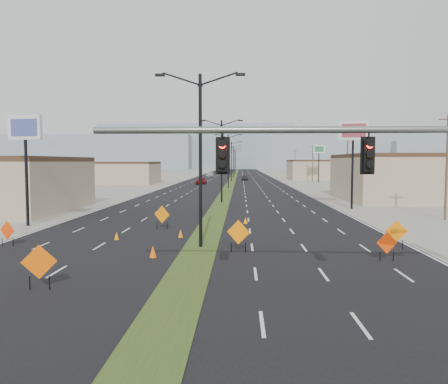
{
  "coord_description": "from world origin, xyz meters",
  "views": [
    {
      "loc": [
        2.33,
        -13.16,
        5.01
      ],
      "look_at": [
        1.33,
        12.76,
        3.2
      ],
      "focal_mm": 35.0,
      "sensor_mm": 36.0,
      "label": 1
    }
  ],
  "objects_px": {
    "streetlight_6": "(235,161)",
    "construction_sign_2": "(162,215)",
    "streetlight_0": "(200,155)",
    "pole_sign_west": "(25,137)",
    "cone_0": "(153,252)",
    "streetlight_5": "(235,160)",
    "streetlight_4": "(233,160)",
    "streetlight_2": "(228,159)",
    "pole_sign_east_near": "(353,137)",
    "car_left": "(201,181)",
    "car_mid": "(245,178)",
    "cone_1": "(181,234)",
    "construction_sign_3": "(238,233)",
    "construction_sign_0": "(7,231)",
    "pole_sign_east_far": "(319,152)",
    "streetlight_1": "(222,158)",
    "construction_sign_5": "(387,244)",
    "signal_mast": "(423,168)",
    "cone_3": "(117,236)",
    "construction_sign_4": "(396,232)",
    "construction_sign_1": "(39,263)",
    "cone_2": "(245,220)",
    "streetlight_3": "(231,160)",
    "car_far": "(210,175)"
  },
  "relations": [
    {
      "from": "streetlight_6",
      "to": "construction_sign_2",
      "type": "xyz_separation_m",
      "value": [
        -3.51,
        -161.21,
        -4.39
      ]
    },
    {
      "from": "streetlight_0",
      "to": "pole_sign_west",
      "type": "xyz_separation_m",
      "value": [
        -14.3,
        8.07,
        1.5
      ]
    },
    {
      "from": "streetlight_6",
      "to": "cone_0",
      "type": "xyz_separation_m",
      "value": [
        -2.24,
        -170.84,
        -5.1
      ]
    },
    {
      "from": "streetlight_5",
      "to": "streetlight_4",
      "type": "bearing_deg",
      "value": -90.0
    },
    {
      "from": "streetlight_2",
      "to": "pole_sign_east_near",
      "type": "bearing_deg",
      "value": -67.82
    },
    {
      "from": "streetlight_4",
      "to": "car_left",
      "type": "relative_size",
      "value": 2.26
    },
    {
      "from": "construction_sign_2",
      "to": "car_mid",
      "type": "bearing_deg",
      "value": 108.8
    },
    {
      "from": "cone_0",
      "to": "cone_1",
      "type": "bearing_deg",
      "value": 84.18
    },
    {
      "from": "construction_sign_2",
      "to": "construction_sign_3",
      "type": "relative_size",
      "value": 0.97
    },
    {
      "from": "streetlight_0",
      "to": "streetlight_6",
      "type": "xyz_separation_m",
      "value": [
        0.0,
        168.0,
        0.0
      ]
    },
    {
      "from": "streetlight_2",
      "to": "car_mid",
      "type": "xyz_separation_m",
      "value": [
        3.49,
        35.66,
        -4.77
      ]
    },
    {
      "from": "car_left",
      "to": "construction_sign_0",
      "type": "height_order",
      "value": "construction_sign_0"
    },
    {
      "from": "streetlight_4",
      "to": "cone_1",
      "type": "bearing_deg",
      "value": -90.86
    },
    {
      "from": "car_mid",
      "to": "pole_sign_east_far",
      "type": "relative_size",
      "value": 0.44
    },
    {
      "from": "streetlight_0",
      "to": "streetlight_2",
      "type": "distance_m",
      "value": 56.0
    },
    {
      "from": "streetlight_1",
      "to": "construction_sign_2",
      "type": "distance_m",
      "value": 21.94
    },
    {
      "from": "cone_0",
      "to": "pole_sign_east_far",
      "type": "relative_size",
      "value": 0.07
    },
    {
      "from": "streetlight_1",
      "to": "construction_sign_5",
      "type": "bearing_deg",
      "value": -72.71
    },
    {
      "from": "signal_mast",
      "to": "streetlight_4",
      "type": "xyz_separation_m",
      "value": [
        -8.56,
        122.0,
        0.63
      ]
    },
    {
      "from": "construction_sign_3",
      "to": "cone_3",
      "type": "height_order",
      "value": "construction_sign_3"
    },
    {
      "from": "construction_sign_3",
      "to": "construction_sign_4",
      "type": "bearing_deg",
      "value": 29.81
    },
    {
      "from": "construction_sign_2",
      "to": "construction_sign_4",
      "type": "xyz_separation_m",
      "value": [
        14.73,
        -6.92,
        -0.04
      ]
    },
    {
      "from": "construction_sign_1",
      "to": "construction_sign_0",
      "type": "bearing_deg",
      "value": 109.25
    },
    {
      "from": "streetlight_2",
      "to": "construction_sign_0",
      "type": "bearing_deg",
      "value": -101.59
    },
    {
      "from": "signal_mast",
      "to": "construction_sign_5",
      "type": "height_order",
      "value": "signal_mast"
    },
    {
      "from": "streetlight_1",
      "to": "streetlight_5",
      "type": "distance_m",
      "value": 112.0
    },
    {
      "from": "cone_0",
      "to": "pole_sign_west",
      "type": "xyz_separation_m",
      "value": [
        -12.06,
        10.91,
        6.6
      ]
    },
    {
      "from": "cone_0",
      "to": "cone_2",
      "type": "relative_size",
      "value": 1.14
    },
    {
      "from": "signal_mast",
      "to": "streetlight_6",
      "type": "bearing_deg",
      "value": 92.75
    },
    {
      "from": "construction_sign_0",
      "to": "pole_sign_east_far",
      "type": "bearing_deg",
      "value": 90.21
    },
    {
      "from": "streetlight_4",
      "to": "car_mid",
      "type": "xyz_separation_m",
      "value": [
        3.49,
        -20.34,
        -4.77
      ]
    },
    {
      "from": "cone_3",
      "to": "pole_sign_east_near",
      "type": "distance_m",
      "value": 28.47
    },
    {
      "from": "streetlight_3",
      "to": "car_far",
      "type": "xyz_separation_m",
      "value": [
        -7.23,
        27.72,
        -4.63
      ]
    },
    {
      "from": "cone_3",
      "to": "pole_sign_west",
      "type": "distance_m",
      "value": 12.44
    },
    {
      "from": "cone_0",
      "to": "pole_sign_east_near",
      "type": "relative_size",
      "value": 0.07
    },
    {
      "from": "car_left",
      "to": "construction_sign_3",
      "type": "xyz_separation_m",
      "value": [
        8.57,
        -71.65,
        0.31
      ]
    },
    {
      "from": "construction_sign_3",
      "to": "cone_1",
      "type": "relative_size",
      "value": 3.29
    },
    {
      "from": "cone_1",
      "to": "pole_sign_east_far",
      "type": "distance_m",
      "value": 82.26
    },
    {
      "from": "streetlight_6",
      "to": "construction_sign_0",
      "type": "xyz_separation_m",
      "value": [
        -11.5,
        -168.06,
        -4.53
      ]
    },
    {
      "from": "cone_1",
      "to": "car_left",
      "type": "bearing_deg",
      "value": 94.03
    },
    {
      "from": "car_left",
      "to": "car_mid",
      "type": "xyz_separation_m",
      "value": [
        9.85,
        21.33,
        -0.1
      ]
    },
    {
      "from": "streetlight_1",
      "to": "streetlight_5",
      "type": "bearing_deg",
      "value": 90.0
    },
    {
      "from": "car_far",
      "to": "construction_sign_0",
      "type": "distance_m",
      "value": 111.86
    },
    {
      "from": "car_mid",
      "to": "construction_sign_2",
      "type": "distance_m",
      "value": 85.16
    },
    {
      "from": "cone_0",
      "to": "streetlight_5",
      "type": "bearing_deg",
      "value": 89.1
    },
    {
      "from": "car_left",
      "to": "construction_sign_3",
      "type": "bearing_deg",
      "value": -75.19
    },
    {
      "from": "construction_sign_4",
      "to": "pole_sign_east_near",
      "type": "relative_size",
      "value": 0.18
    },
    {
      "from": "pole_sign_west",
      "to": "signal_mast",
      "type": "bearing_deg",
      "value": -28.99
    },
    {
      "from": "car_far",
      "to": "cone_3",
      "type": "bearing_deg",
      "value": -86.83
    },
    {
      "from": "car_far",
      "to": "construction_sign_1",
      "type": "xyz_separation_m",
      "value": [
        1.72,
        -120.44,
        0.27
      ]
    }
  ]
}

